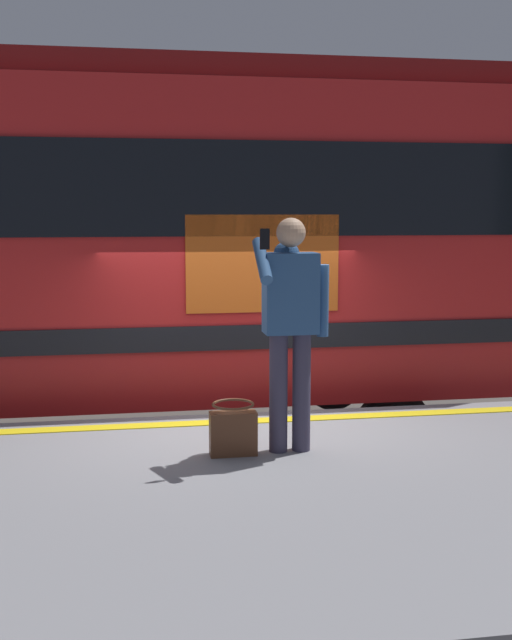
# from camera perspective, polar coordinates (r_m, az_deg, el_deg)

# --- Properties ---
(ground_plane) EXTENTS (24.19, 24.19, 0.00)m
(ground_plane) POSITION_cam_1_polar(r_m,az_deg,el_deg) (7.49, -1.31, -14.63)
(ground_plane) COLOR #4C4742
(platform) EXTENTS (13.72, 3.90, 1.05)m
(platform) POSITION_cam_1_polar(r_m,az_deg,el_deg) (5.52, 1.69, -17.32)
(platform) COLOR gray
(platform) RESTS_ON ground
(safety_line) EXTENTS (13.45, 0.16, 0.01)m
(safety_line) POSITION_cam_1_polar(r_m,az_deg,el_deg) (6.86, -0.98, -7.45)
(safety_line) COLOR yellow
(safety_line) RESTS_ON platform
(track_rail_near) EXTENTS (17.84, 0.08, 0.16)m
(track_rail_near) POSITION_cam_1_polar(r_m,az_deg,el_deg) (8.71, -2.59, -10.76)
(track_rail_near) COLOR slate
(track_rail_near) RESTS_ON ground
(track_rail_far) EXTENTS (17.84, 0.08, 0.16)m
(track_rail_far) POSITION_cam_1_polar(r_m,az_deg,el_deg) (10.07, -3.59, -8.15)
(track_rail_far) COLOR slate
(track_rail_far) RESTS_ON ground
(train_carriage) EXTENTS (9.83, 3.09, 4.21)m
(train_carriage) POSITION_cam_1_polar(r_m,az_deg,el_deg) (8.91, -12.27, 6.28)
(train_carriage) COLOR red
(train_carriage) RESTS_ON ground
(passenger) EXTENTS (0.57, 0.55, 1.79)m
(passenger) POSITION_cam_1_polar(r_m,az_deg,el_deg) (5.85, 2.55, 0.41)
(passenger) COLOR #383347
(passenger) RESTS_ON platform
(handbag) EXTENTS (0.35, 0.32, 0.40)m
(handbag) POSITION_cam_1_polar(r_m,az_deg,el_deg) (5.92, -1.69, -8.11)
(handbag) COLOR #59331E
(handbag) RESTS_ON platform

